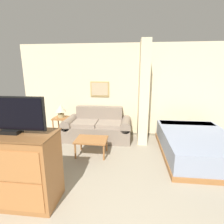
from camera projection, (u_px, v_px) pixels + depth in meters
The scene contains 9 objects.
wall_back at pixel (132, 91), 5.01m from camera, with size 6.46×0.16×2.60m.
wall_partition_pillar at pixel (143, 93), 4.55m from camera, with size 0.24×0.75×2.60m.
couch at pixel (98, 128), 4.87m from camera, with size 1.84×0.84×0.87m.
coffee_table at pixel (91, 141), 3.93m from camera, with size 0.71×0.51×0.38m.
side_table at pixel (62, 121), 4.95m from camera, with size 0.42×0.42×0.58m.
table_lamp at pixel (61, 109), 4.87m from camera, with size 0.30×0.30×0.37m.
tv_dresser at pixel (17, 168), 2.48m from camera, with size 1.16×0.57×1.06m.
tv at pixel (9, 115), 2.29m from camera, with size 0.98×0.16×0.51m.
bed at pixel (197, 144), 3.95m from camera, with size 1.53×2.18×0.50m.
Camera 1 is at (-0.02, -1.17, 1.89)m, focal length 28.00 mm.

